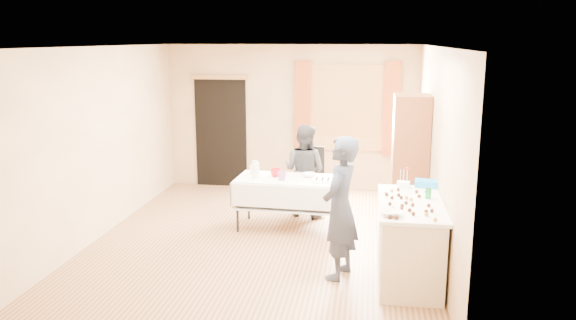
% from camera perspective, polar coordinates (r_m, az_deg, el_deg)
% --- Properties ---
extents(floor, '(4.50, 5.50, 0.02)m').
position_cam_1_polar(floor, '(7.81, -2.56, -8.08)').
color(floor, '#9E7047').
rests_on(floor, ground).
extents(ceiling, '(4.50, 5.50, 0.02)m').
position_cam_1_polar(ceiling, '(7.32, -2.75, 11.53)').
color(ceiling, white).
rests_on(ceiling, floor).
extents(wall_back, '(4.50, 0.02, 2.60)m').
position_cam_1_polar(wall_back, '(10.14, 0.30, 4.31)').
color(wall_back, tan).
rests_on(wall_back, floor).
extents(wall_front, '(4.50, 0.02, 2.60)m').
position_cam_1_polar(wall_front, '(4.85, -8.84, -4.69)').
color(wall_front, tan).
rests_on(wall_front, floor).
extents(wall_left, '(0.02, 5.50, 2.60)m').
position_cam_1_polar(wall_left, '(8.19, -18.39, 1.77)').
color(wall_left, tan).
rests_on(wall_left, floor).
extents(wall_right, '(0.02, 5.50, 2.60)m').
position_cam_1_polar(wall_right, '(7.37, 14.87, 0.89)').
color(wall_right, tan).
rests_on(wall_right, floor).
extents(window_frame, '(1.32, 0.06, 1.52)m').
position_cam_1_polar(window_frame, '(9.99, 5.99, 5.28)').
color(window_frame, olive).
rests_on(window_frame, wall_back).
extents(window_pane, '(1.20, 0.02, 1.40)m').
position_cam_1_polar(window_pane, '(9.97, 5.98, 5.27)').
color(window_pane, white).
rests_on(window_pane, wall_back).
extents(curtain_left, '(0.28, 0.06, 1.65)m').
position_cam_1_polar(curtain_left, '(10.00, 1.49, 5.35)').
color(curtain_left, brown).
rests_on(curtain_left, wall_back).
extents(curtain_right, '(0.28, 0.06, 1.65)m').
position_cam_1_polar(curtain_right, '(9.94, 10.49, 5.11)').
color(curtain_right, brown).
rests_on(curtain_right, wall_back).
extents(doorway, '(0.95, 0.04, 2.00)m').
position_cam_1_polar(doorway, '(10.42, -6.83, 2.77)').
color(doorway, black).
rests_on(doorway, floor).
extents(door_lintel, '(1.05, 0.06, 0.08)m').
position_cam_1_polar(door_lintel, '(10.27, -7.02, 8.36)').
color(door_lintel, olive).
rests_on(door_lintel, wall_back).
extents(cabinet, '(0.50, 0.60, 1.93)m').
position_cam_1_polar(cabinet, '(8.21, 12.25, -0.23)').
color(cabinet, brown).
rests_on(cabinet, floor).
extents(counter, '(0.71, 1.50, 0.91)m').
position_cam_1_polar(counter, '(6.58, 12.20, -8.00)').
color(counter, beige).
rests_on(counter, floor).
extents(party_table, '(1.54, 0.85, 0.75)m').
position_cam_1_polar(party_table, '(8.09, 0.03, -3.93)').
color(party_table, black).
rests_on(party_table, floor).
extents(chair, '(0.46, 0.46, 1.02)m').
position_cam_1_polar(chair, '(8.94, 2.14, -3.30)').
color(chair, black).
rests_on(chair, floor).
extents(girl, '(0.82, 0.73, 1.65)m').
position_cam_1_polar(girl, '(6.39, 5.32, -4.87)').
color(girl, '#252B3E').
rests_on(girl, floor).
extents(woman, '(1.07, 1.03, 1.43)m').
position_cam_1_polar(woman, '(8.63, 1.66, -1.06)').
color(woman, black).
rests_on(woman, floor).
extents(soda_can, '(0.09, 0.09, 0.12)m').
position_cam_1_polar(soda_can, '(6.60, 14.06, -3.31)').
color(soda_can, '#167D30').
rests_on(soda_can, counter).
extents(mixing_bowl, '(0.32, 0.32, 0.06)m').
position_cam_1_polar(mixing_bowl, '(5.91, 10.45, -5.32)').
color(mixing_bowl, white).
rests_on(mixing_bowl, counter).
extents(foam_block, '(0.16, 0.12, 0.08)m').
position_cam_1_polar(foam_block, '(7.01, 11.63, -2.48)').
color(foam_block, white).
rests_on(foam_block, counter).
extents(blue_basket, '(0.32, 0.23, 0.08)m').
position_cam_1_polar(blue_basket, '(7.13, 13.97, -2.33)').
color(blue_basket, '#1483CE').
rests_on(blue_basket, counter).
extents(pitcher, '(0.14, 0.14, 0.22)m').
position_cam_1_polar(pitcher, '(8.02, -3.32, -1.05)').
color(pitcher, silver).
rests_on(pitcher, party_table).
extents(cup_red, '(0.21, 0.21, 0.11)m').
position_cam_1_polar(cup_red, '(8.09, -1.27, -1.29)').
color(cup_red, red).
rests_on(cup_red, party_table).
extents(cup_rainbow, '(0.20, 0.20, 0.12)m').
position_cam_1_polar(cup_rainbow, '(7.88, -0.60, -1.66)').
color(cup_rainbow, red).
rests_on(cup_rainbow, party_table).
extents(small_bowl, '(0.20, 0.20, 0.06)m').
position_cam_1_polar(small_bowl, '(8.08, 2.15, -1.52)').
color(small_bowl, white).
rests_on(small_bowl, party_table).
extents(pastry_tray, '(0.33, 0.27, 0.02)m').
position_cam_1_polar(pastry_tray, '(7.84, 3.51, -2.10)').
color(pastry_tray, white).
rests_on(pastry_tray, party_table).
extents(bottle, '(0.15, 0.15, 0.19)m').
position_cam_1_polar(bottle, '(8.29, -3.49, -0.71)').
color(bottle, white).
rests_on(bottle, party_table).
extents(cake_balls, '(0.51, 1.14, 0.04)m').
position_cam_1_polar(cake_balls, '(6.33, 12.01, -4.27)').
color(cake_balls, '#3F2314').
rests_on(cake_balls, counter).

